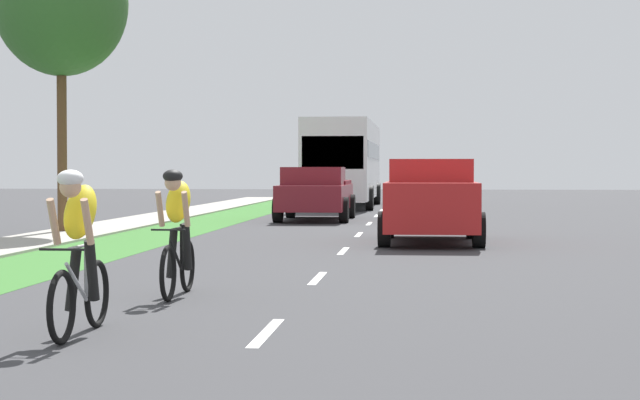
{
  "coord_description": "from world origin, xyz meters",
  "views": [
    {
      "loc": [
        1.48,
        -1.33,
        1.59
      ],
      "look_at": [
        -0.35,
        17.85,
        1.02
      ],
      "focal_mm": 59.2,
      "sensor_mm": 36.0,
      "label": 1
    }
  ],
  "objects_px": {
    "cyclist_lead": "(79,251)",
    "street_tree_near": "(61,4)",
    "pickup_maroon": "(316,194)",
    "bus_white": "(344,159)",
    "suv_red": "(431,199)",
    "cyclist_trailing": "(177,232)"
  },
  "relations": [
    {
      "from": "cyclist_lead",
      "to": "cyclist_trailing",
      "type": "bearing_deg",
      "value": 85.86
    },
    {
      "from": "cyclist_lead",
      "to": "street_tree_near",
      "type": "relative_size",
      "value": 0.23
    },
    {
      "from": "street_tree_near",
      "to": "pickup_maroon",
      "type": "bearing_deg",
      "value": 51.53
    },
    {
      "from": "suv_red",
      "to": "street_tree_near",
      "type": "bearing_deg",
      "value": 164.94
    },
    {
      "from": "cyclist_lead",
      "to": "bus_white",
      "type": "xyz_separation_m",
      "value": [
        0.04,
        34.16,
        1.17
      ]
    },
    {
      "from": "pickup_maroon",
      "to": "suv_red",
      "type": "bearing_deg",
      "value": -69.98
    },
    {
      "from": "pickup_maroon",
      "to": "bus_white",
      "type": "height_order",
      "value": "bus_white"
    },
    {
      "from": "suv_red",
      "to": "pickup_maroon",
      "type": "distance_m",
      "value": 10.04
    },
    {
      "from": "suv_red",
      "to": "pickup_maroon",
      "type": "xyz_separation_m",
      "value": [
        -3.44,
        9.44,
        -0.12
      ]
    },
    {
      "from": "cyclist_lead",
      "to": "pickup_maroon",
      "type": "height_order",
      "value": "pickup_maroon"
    },
    {
      "from": "street_tree_near",
      "to": "bus_white",
      "type": "bearing_deg",
      "value": 73.24
    },
    {
      "from": "cyclist_lead",
      "to": "suv_red",
      "type": "height_order",
      "value": "suv_red"
    },
    {
      "from": "cyclist_trailing",
      "to": "pickup_maroon",
      "type": "distance_m",
      "value": 19.45
    },
    {
      "from": "pickup_maroon",
      "to": "bus_white",
      "type": "bearing_deg",
      "value": 89.82
    },
    {
      "from": "cyclist_lead",
      "to": "street_tree_near",
      "type": "distance_m",
      "value": 17.2
    },
    {
      "from": "cyclist_lead",
      "to": "pickup_maroon",
      "type": "bearing_deg",
      "value": 90.0
    },
    {
      "from": "cyclist_lead",
      "to": "suv_red",
      "type": "bearing_deg",
      "value": 75.31
    },
    {
      "from": "pickup_maroon",
      "to": "cyclist_lead",
      "type": "bearing_deg",
      "value": -90.0
    },
    {
      "from": "cyclist_trailing",
      "to": "bus_white",
      "type": "distance_m",
      "value": 31.09
    },
    {
      "from": "cyclist_trailing",
      "to": "pickup_maroon",
      "type": "bearing_deg",
      "value": 90.66
    },
    {
      "from": "street_tree_near",
      "to": "cyclist_lead",
      "type": "bearing_deg",
      "value": -70.27
    },
    {
      "from": "cyclist_trailing",
      "to": "pickup_maroon",
      "type": "height_order",
      "value": "pickup_maroon"
    }
  ]
}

